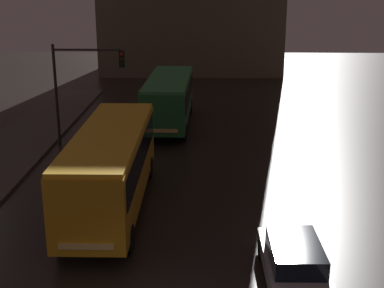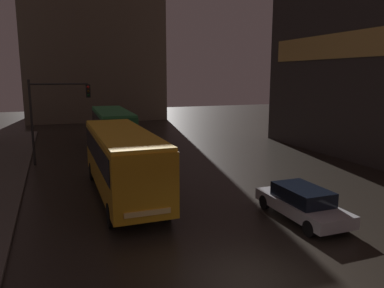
{
  "view_description": "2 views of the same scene",
  "coord_description": "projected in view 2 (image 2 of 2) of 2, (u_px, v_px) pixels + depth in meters",
  "views": [
    {
      "loc": [
        1.46,
        -11.01,
        9.03
      ],
      "look_at": [
        1.02,
        13.12,
        1.66
      ],
      "focal_mm": 50.0,
      "sensor_mm": 36.0,
      "label": 1
    },
    {
      "loc": [
        -5.26,
        -8.81,
        6.02
      ],
      "look_at": [
        2.5,
        12.08,
        1.92
      ],
      "focal_mm": 35.0,
      "sensor_mm": 36.0,
      "label": 2
    }
  ],
  "objects": [
    {
      "name": "ground_plane",
      "position": [
        255.0,
        283.0,
        11.01
      ],
      "size": [
        120.0,
        120.0,
        0.0
      ],
      "primitive_type": "plane",
      "color": "black"
    },
    {
      "name": "bus_far",
      "position": [
        113.0,
        124.0,
        31.53
      ],
      "size": [
        2.9,
        9.89,
        3.14
      ],
      "rotation": [
        0.0,
        0.0,
        3.11
      ],
      "color": "#236B38",
      "rests_on": "ground"
    },
    {
      "name": "car_taxi",
      "position": [
        302.0,
        203.0,
        15.79
      ],
      "size": [
        1.86,
        4.61,
        1.4
      ],
      "rotation": [
        0.0,
        0.0,
        3.14
      ],
      "color": "#B7B7BC",
      "rests_on": "ground"
    },
    {
      "name": "traffic_light_main",
      "position": [
        54.0,
        106.0,
        25.28
      ],
      "size": [
        3.98,
        0.35,
        5.75
      ],
      "color": "#2D2D2D",
      "rests_on": "ground"
    },
    {
      "name": "building_far_backdrop",
      "position": [
        92.0,
        34.0,
        51.91
      ],
      "size": [
        18.07,
        12.0,
        23.43
      ],
      "color": "brown",
      "rests_on": "ground"
    },
    {
      "name": "bus_near",
      "position": [
        122.0,
        157.0,
        18.51
      ],
      "size": [
        2.61,
        10.29,
        3.34
      ],
      "rotation": [
        0.0,
        0.0,
        3.14
      ],
      "color": "orange",
      "rests_on": "ground"
    }
  ]
}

